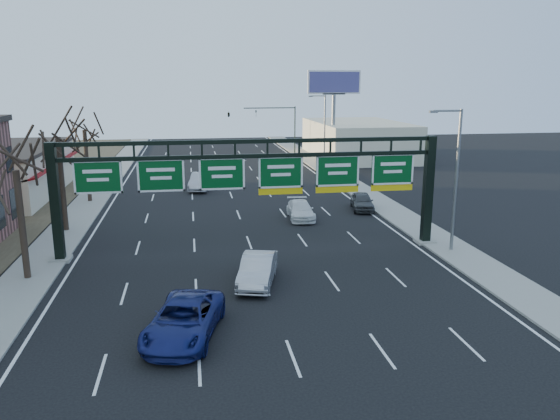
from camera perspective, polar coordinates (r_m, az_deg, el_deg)
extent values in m
plane|color=black|center=(27.65, -0.97, -9.32)|extent=(160.00, 160.00, 0.00)
cube|color=gray|center=(47.35, -20.20, -0.42)|extent=(3.00, 120.00, 0.12)
cube|color=gray|center=(49.31, 10.41, 0.71)|extent=(3.00, 120.00, 0.12)
cube|color=white|center=(46.63, -4.58, 0.10)|extent=(21.60, 120.00, 0.01)
cube|color=black|center=(34.91, -22.41, 0.67)|extent=(0.55, 0.55, 7.20)
cube|color=gray|center=(35.78, -21.92, -4.81)|extent=(1.20, 1.20, 0.20)
cube|color=black|center=(37.31, 15.20, 1.98)|extent=(0.55, 0.55, 7.20)
cube|color=gray|center=(38.13, 14.88, -3.19)|extent=(1.20, 1.20, 0.20)
cube|color=black|center=(33.64, -3.03, 7.18)|extent=(23.40, 0.25, 0.25)
cube|color=black|center=(33.75, -3.01, 5.66)|extent=(23.40, 0.25, 0.25)
cube|color=#044118|center=(34.15, -18.50, 3.29)|extent=(2.80, 0.10, 2.00)
cube|color=#044118|center=(33.75, -12.33, 3.57)|extent=(2.80, 0.10, 2.00)
cube|color=#044118|center=(33.76, -6.09, 3.80)|extent=(2.80, 0.10, 2.00)
cube|color=#044118|center=(34.15, 0.07, 3.99)|extent=(2.80, 0.10, 2.00)
cube|color=yellow|center=(34.37, 0.07, 1.98)|extent=(2.80, 0.10, 0.40)
cube|color=#044118|center=(34.94, 6.03, 4.12)|extent=(2.80, 0.10, 2.00)
cube|color=yellow|center=(35.15, 5.98, 2.16)|extent=(2.80, 0.10, 0.40)
cube|color=#044118|center=(36.08, 11.67, 4.21)|extent=(2.80, 0.10, 2.00)
cube|color=yellow|center=(36.29, 11.58, 2.31)|extent=(2.80, 0.10, 0.40)
cube|color=maroon|center=(56.23, -22.41, 4.51)|extent=(1.20, 18.00, 0.40)
cube|color=beige|center=(79.31, 8.13, 7.31)|extent=(12.00, 20.00, 5.00)
cylinder|color=black|center=(32.46, -25.38, -1.32)|extent=(0.36, 0.36, 6.08)
cylinder|color=black|center=(41.87, -21.81, 2.60)|extent=(0.36, 0.36, 6.84)
cylinder|color=black|center=(51.58, -19.50, 4.44)|extent=(0.36, 0.36, 6.46)
cylinder|color=slate|center=(35.75, 17.93, 2.98)|extent=(0.20, 0.20, 9.00)
cylinder|color=slate|center=(34.87, 17.11, 10.08)|extent=(1.80, 0.12, 0.12)
cube|color=slate|center=(34.49, 15.75, 10.06)|extent=(0.50, 0.22, 0.15)
cylinder|color=slate|center=(67.52, 4.68, 8.17)|extent=(0.20, 0.20, 9.00)
cylinder|color=slate|center=(67.06, 3.99, 11.91)|extent=(1.80, 0.12, 0.12)
cube|color=slate|center=(66.86, 3.22, 11.88)|extent=(0.50, 0.22, 0.15)
cylinder|color=slate|center=(72.95, 5.57, 8.44)|extent=(0.50, 0.50, 9.00)
cube|color=slate|center=(72.71, 5.65, 11.97)|extent=(3.00, 0.30, 0.20)
cube|color=white|center=(72.69, 5.68, 13.16)|extent=(7.00, 0.30, 3.00)
cube|color=#454182|center=(72.50, 5.72, 13.15)|extent=(6.60, 0.05, 2.60)
cylinder|color=black|center=(82.04, 1.56, 8.33)|extent=(0.18, 0.18, 7.00)
cylinder|color=black|center=(81.18, -1.10, 10.62)|extent=(7.60, 0.14, 0.14)
imported|color=black|center=(80.96, -2.52, 10.03)|extent=(0.20, 0.20, 1.00)
imported|color=black|center=(80.58, -5.39, 9.97)|extent=(0.54, 0.54, 1.62)
imported|color=navy|center=(23.91, -10.00, -11.21)|extent=(3.98, 6.21, 1.59)
imported|color=#ADADB2|center=(29.42, -2.36, -6.25)|extent=(2.84, 5.06, 1.58)
imported|color=white|center=(43.21, 2.16, -0.01)|extent=(2.20, 4.81, 1.36)
imported|color=#3B3D40|center=(46.64, 8.58, 0.90)|extent=(2.46, 4.50, 1.45)
imported|color=#ADADB2|center=(55.27, -8.31, 2.97)|extent=(2.63, 5.31, 1.67)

